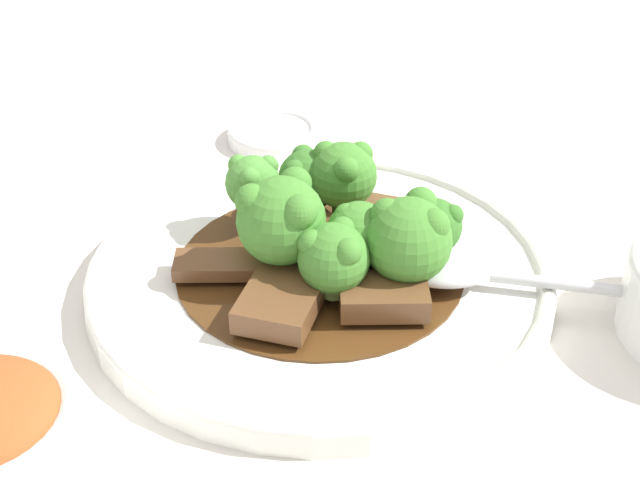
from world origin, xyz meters
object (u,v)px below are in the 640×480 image
(beef_strip_2, at_px, (280,299))
(broccoli_floret_4, at_px, (356,238))
(broccoli_floret_1, at_px, (434,225))
(broccoli_floret_3, at_px, (281,219))
(beef_strip_4, at_px, (384,297))
(broccoli_floret_2, at_px, (253,183))
(broccoli_floret_7, at_px, (309,178))
(broccoli_floret_0, at_px, (334,257))
(beef_strip_3, at_px, (228,265))
(broccoli_floret_6, at_px, (411,235))
(serving_spoon, at_px, (475,270))
(sauce_dish, at_px, (273,133))
(broccoli_floret_5, at_px, (343,174))
(beef_strip_0, at_px, (312,234))
(main_plate, at_px, (320,274))
(beef_strip_1, at_px, (380,230))

(beef_strip_2, distance_m, broccoli_floret_4, 0.06)
(broccoli_floret_1, xyz_separation_m, broccoli_floret_3, (-0.05, 0.07, 0.01))
(beef_strip_4, bearing_deg, broccoli_floret_2, 65.34)
(broccoli_floret_2, bearing_deg, broccoli_floret_7, -42.27)
(broccoli_floret_3, bearing_deg, broccoli_floret_0, -101.98)
(beef_strip_4, height_order, broccoli_floret_3, broccoli_floret_3)
(beef_strip_3, height_order, broccoli_floret_6, broccoli_floret_6)
(broccoli_floret_2, distance_m, serving_spoon, 0.14)
(broccoli_floret_7, bearing_deg, broccoli_floret_6, -118.66)
(serving_spoon, bearing_deg, beef_strip_3, 110.46)
(broccoli_floret_7, height_order, sauce_dish, broccoli_floret_7)
(beef_strip_2, distance_m, serving_spoon, 0.11)
(broccoli_floret_5, distance_m, broccoli_floret_6, 0.08)
(beef_strip_0, relative_size, beef_strip_3, 1.23)
(beef_strip_3, xyz_separation_m, broccoli_floret_6, (0.03, -0.10, 0.03))
(broccoli_floret_1, distance_m, sauce_dish, 0.22)
(broccoli_floret_2, bearing_deg, sauce_dish, 22.25)
(broccoli_floret_6, relative_size, serving_spoon, 0.24)
(beef_strip_2, relative_size, broccoli_floret_3, 0.98)
(main_plate, height_order, broccoli_floret_1, broccoli_floret_1)
(broccoli_floret_0, distance_m, serving_spoon, 0.08)
(broccoli_floret_6, distance_m, sauce_dish, 0.23)
(beef_strip_1, distance_m, broccoli_floret_4, 0.05)
(sauce_dish, bearing_deg, broccoli_floret_7, -143.67)
(broccoli_floret_7, bearing_deg, broccoli_floret_3, -168.00)
(beef_strip_0, bearing_deg, sauce_dish, 34.39)
(main_plate, height_order, broccoli_floret_6, broccoli_floret_6)
(beef_strip_4, height_order, broccoli_floret_7, broccoli_floret_7)
(broccoli_floret_6, bearing_deg, beef_strip_3, 109.14)
(broccoli_floret_3, relative_size, sauce_dish, 0.86)
(broccoli_floret_0, bearing_deg, broccoli_floret_1, -34.05)
(beef_strip_0, xyz_separation_m, broccoli_floret_4, (-0.02, -0.04, 0.02))
(sauce_dish, bearing_deg, beef_strip_3, -160.79)
(beef_strip_0, bearing_deg, broccoli_floret_7, 27.32)
(main_plate, height_order, serving_spoon, serving_spoon)
(broccoli_floret_4, relative_size, sauce_dish, 0.63)
(beef_strip_3, relative_size, broccoli_floret_0, 1.50)
(beef_strip_0, relative_size, broccoli_floret_5, 1.60)
(broccoli_floret_4, bearing_deg, broccoli_floret_5, 29.34)
(broccoli_floret_2, relative_size, broccoli_floret_3, 0.76)
(beef_strip_3, xyz_separation_m, beef_strip_4, (0.00, -0.09, 0.00))
(broccoli_floret_1, bearing_deg, beef_strip_3, 120.55)
(broccoli_floret_4, xyz_separation_m, broccoli_floret_7, (0.05, 0.05, -0.00))
(beef_strip_2, bearing_deg, broccoli_floret_5, 3.24)
(beef_strip_0, relative_size, broccoli_floret_6, 1.53)
(beef_strip_2, height_order, beef_strip_4, same)
(beef_strip_0, distance_m, broccoli_floret_7, 0.04)
(beef_strip_3, relative_size, beef_strip_4, 1.17)
(broccoli_floret_4, height_order, serving_spoon, broccoli_floret_4)
(broccoli_floret_2, distance_m, broccoli_floret_5, 0.06)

